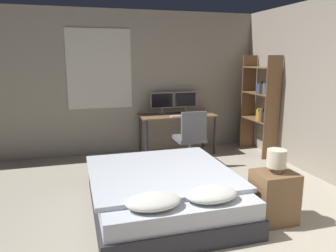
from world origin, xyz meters
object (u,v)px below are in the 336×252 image
Objects in this scene: nightstand at (274,197)px; office_chair at (190,142)px; desk at (177,119)px; computer_mouse at (195,115)px; bedside_lamp at (277,159)px; bed at (163,191)px; keyboard at (181,116)px; bookshelf at (262,101)px; monitor_right at (185,101)px; monitor_left at (162,101)px.

nightstand is 0.61× the size of office_chair.
desk is 0.37m from computer_mouse.
bedside_lamp reaches higher than computer_mouse.
keyboard is (0.90, 2.04, 0.54)m from bed.
desk is 3.75× the size of keyboard.
desk is 1.64m from bookshelf.
monitor_right reaches higher than bed.
monitor_right is at bearing 61.62° from keyboard.
bed is 28.95× the size of computer_mouse.
bookshelf is (2.42, 1.76, 0.79)m from bed.
keyboard is 0.28m from computer_mouse.
bookshelf is at bearing -10.67° from keyboard.
monitor_left is at bearing 98.36° from nightstand.
bedside_lamp is 2.73m from bookshelf.
bed is at bearing -144.05° from bookshelf.
keyboard is at bearing 180.00° from computer_mouse.
keyboard reaches higher than bed.
bed is 3.09m from bookshelf.
computer_mouse is (0.06, 2.68, 0.03)m from bedside_lamp.
office_chair is (0.25, -0.94, -0.60)m from monitor_left.
nightstand is 2.82m from bookshelf.
computer_mouse is (1.19, 2.04, 0.54)m from bed.
monitor_right is (0.24, 0.22, 0.33)m from desk.
office_chair is at bearing -75.12° from monitor_left.
monitor_left is 1.19× the size of keyboard.
computer_mouse reaches higher than bed.
monitor_left reaches higher than keyboard.
keyboard is 5.47× the size of computer_mouse.
bookshelf reaches higher than keyboard.
monitor_left reaches higher than bed.
monitor_right is at bearing 89.63° from bedside_lamp.
monitor_right reaches higher than computer_mouse.
nightstand is 3.20m from monitor_right.
monitor_right is 1.47m from bookshelf.
bedside_lamp is (-0.00, 0.00, 0.45)m from nightstand.
desk reaches higher than nightstand.
bedside_lamp is 2.68m from computer_mouse.
bookshelf is at bearing -13.03° from computer_mouse.
office_chair is (0.01, -0.50, -0.38)m from keyboard.
desk is 0.77× the size of bookshelf.
keyboard is 0.20× the size of bookshelf.
bed is at bearing 150.60° from nightstand.
office_chair is (-0.27, -0.50, -0.38)m from computer_mouse.
bookshelf reaches higher than monitor_left.
monitor_right is at bearing 76.46° from office_chair.
desk is 0.24m from keyboard.
office_chair reaches higher than keyboard.
keyboard is 1.56m from bookshelf.
office_chair reaches higher than computer_mouse.
bookshelf is at bearing 35.95° from bed.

